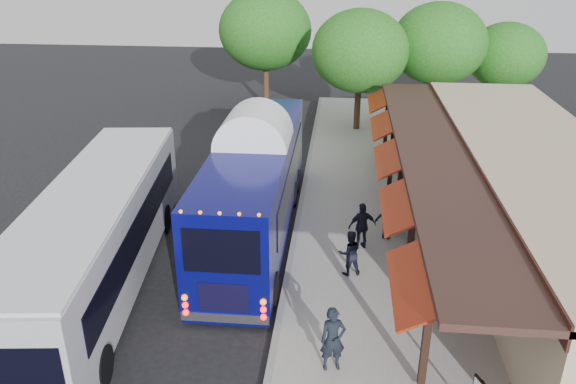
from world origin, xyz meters
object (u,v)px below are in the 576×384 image
at_px(city_bus, 96,234).
at_px(ped_b, 350,253).
at_px(ped_c, 362,226).
at_px(ped_d, 388,219).
at_px(coach_bus, 255,181).
at_px(ped_a, 333,339).

xyz_separation_m(city_bus, ped_b, (7.78, 1.25, -0.93)).
distance_m(ped_c, ped_d, 1.24).
height_order(coach_bus, ped_a, coach_bus).
xyz_separation_m(city_bus, ped_d, (9.15, 3.85, -0.94)).
distance_m(coach_bus, city_bus, 5.97).
xyz_separation_m(coach_bus, city_bus, (-4.30, -4.14, -0.23)).
relative_size(coach_bus, ped_b, 7.87).
bearing_deg(ped_a, coach_bus, 98.02).
bearing_deg(ped_d, ped_c, 66.29).
relative_size(ped_a, ped_b, 1.14).
bearing_deg(city_bus, ped_a, -30.31).
bearing_deg(ped_d, city_bus, 48.15).
height_order(ped_b, ped_c, ped_c).
bearing_deg(ped_c, coach_bus, -34.60).
xyz_separation_m(ped_a, ped_d, (1.79, 7.11, -0.11)).
height_order(city_bus, ped_c, city_bus).
bearing_deg(ped_d, coach_bus, 21.93).
distance_m(city_bus, ped_b, 7.93).
bearing_deg(ped_c, ped_d, -157.95).
bearing_deg(ped_c, city_bus, 1.39).
bearing_deg(coach_bus, city_bus, -136.34).
bearing_deg(ped_b, coach_bus, -55.12).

